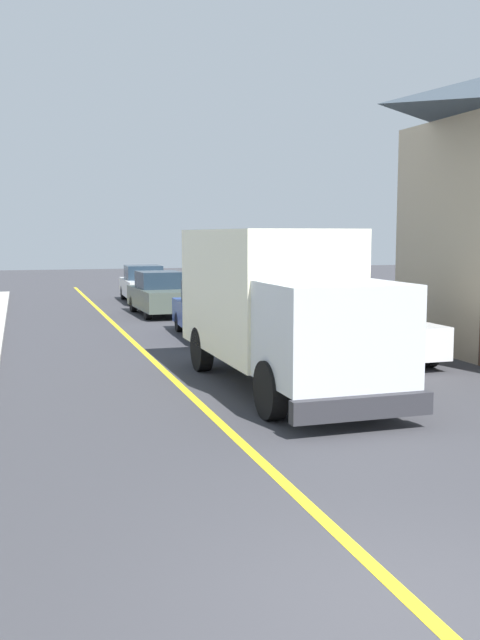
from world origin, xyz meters
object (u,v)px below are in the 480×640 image
Objects in this scene: parked_car_far at (144,285)px; box_truck at (276,300)px; parked_car_mid at (160,294)px; parked_van_across at (371,328)px; parked_car_near at (213,311)px.

box_truck is at bearing -91.41° from parked_car_far.
box_truck is 1.62× the size of parked_car_mid.
parked_car_mid is at bearing 105.40° from parked_van_across.
parked_van_across is at bearing -74.60° from parked_car_mid.
parked_car_far is at bearing 90.47° from parked_car_near.
parked_van_across is at bearing 33.41° from box_truck.
parked_car_far is (-0.10, 11.92, 0.00)m from parked_car_near.
parked_car_mid is (0.17, 13.51, -0.97)m from box_truck.
parked_car_mid is 1.00× the size of parked_van_across.
parked_van_across is (2.82, -16.91, 0.00)m from parked_car_far.
box_truck is at bearing -146.59° from parked_van_across.
parked_car_far and parked_van_across have the same top height.
parked_car_mid and parked_car_far have the same top height.
parked_car_mid and parked_van_across have the same top height.
box_truck is 13.55m from parked_car_mid.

